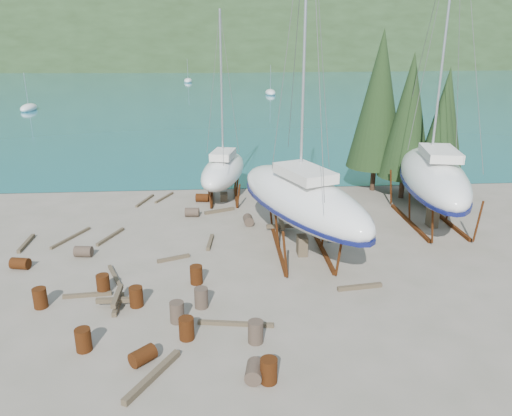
{
  "coord_description": "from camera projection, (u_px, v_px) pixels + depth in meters",
  "views": [
    {
      "loc": [
        -0.34,
        -21.11,
        10.86
      ],
      "look_at": [
        1.44,
        3.0,
        2.56
      ],
      "focal_mm": 35.0,
      "sensor_mm": 36.0,
      "label": 1
    }
  ],
  "objects": [
    {
      "name": "far_hill",
      "position": [
        218.0,
        55.0,
        325.34
      ],
      "size": [
        800.0,
        360.0,
        110.0
      ],
      "primitive_type": "ellipsoid",
      "color": "#202F17",
      "rests_on": "ground"
    },
    {
      "name": "timber_5",
      "position": [
        236.0,
        324.0,
        19.8
      ],
      "size": [
        3.03,
        0.63,
        0.16
      ],
      "primitive_type": "cube",
      "rotation": [
        0.0,
        0.0,
        1.42
      ],
      "color": "brown",
      "rests_on": "ground"
    },
    {
      "name": "timber_17",
      "position": [
        111.0,
        237.0,
        28.45
      ],
      "size": [
        1.13,
        2.47,
        0.16
      ],
      "primitive_type": "cube",
      "rotation": [
        0.0,
        0.0,
        2.76
      ],
      "color": "brown",
      "rests_on": "ground"
    },
    {
      "name": "drum_13",
      "position": [
        83.0,
        340.0,
        18.12
      ],
      "size": [
        0.58,
        0.58,
        0.88
      ],
      "primitive_type": "cylinder",
      "color": "#57290E",
      "rests_on": "ground"
    },
    {
      "name": "drum_7",
      "position": [
        269.0,
        371.0,
        16.45
      ],
      "size": [
        0.58,
        0.58,
        0.88
      ],
      "primitive_type": "cylinder",
      "color": "#57290E",
      "rests_on": "ground"
    },
    {
      "name": "drum_4",
      "position": [
        202.0,
        198.0,
        34.65
      ],
      "size": [
        0.96,
        0.7,
        0.58
      ],
      "primitive_type": "cylinder",
      "rotation": [
        1.57,
        0.0,
        1.42
      ],
      "color": "#57290E",
      "rests_on": "ground"
    },
    {
      "name": "cypress_mid_right",
      "position": [
        441.0,
        134.0,
        32.27
      ],
      "size": [
        3.06,
        3.06,
        8.5
      ],
      "color": "black",
      "rests_on": "ground"
    },
    {
      "name": "drum_17",
      "position": [
        256.0,
        332.0,
        18.61
      ],
      "size": [
        0.58,
        0.58,
        0.88
      ],
      "primitive_type": "cylinder",
      "color": "#2D2823",
      "rests_on": "ground"
    },
    {
      "name": "far_house_center",
      "position": [
        169.0,
        58.0,
        200.37
      ],
      "size": [
        6.6,
        5.6,
        5.6
      ],
      "color": "beige",
      "rests_on": "ground"
    },
    {
      "name": "timber_1",
      "position": [
        360.0,
        287.0,
        22.69
      ],
      "size": [
        2.13,
        0.48,
        0.19
      ],
      "primitive_type": "cube",
      "rotation": [
        0.0,
        0.0,
        1.71
      ],
      "color": "brown",
      "rests_on": "ground"
    },
    {
      "name": "timber_12",
      "position": [
        87.0,
        295.0,
        22.0
      ],
      "size": [
        2.1,
        0.34,
        0.17
      ],
      "primitive_type": "cube",
      "rotation": [
        0.0,
        0.0,
        1.65
      ],
      "color": "brown",
      "rests_on": "ground"
    },
    {
      "name": "timber_8",
      "position": [
        210.0,
        242.0,
        27.64
      ],
      "size": [
        0.4,
        2.02,
        0.19
      ],
      "primitive_type": "cube",
      "rotation": [
        0.0,
        0.0,
        3.04
      ],
      "color": "brown",
      "rests_on": "ground"
    },
    {
      "name": "timber_11",
      "position": [
        115.0,
        276.0,
        23.76
      ],
      "size": [
        1.07,
        2.3,
        0.15
      ],
      "primitive_type": "cube",
      "rotation": [
        0.0,
        0.0,
        0.39
      ],
      "color": "brown",
      "rests_on": "ground"
    },
    {
      "name": "timber_4",
      "position": [
        174.0,
        258.0,
        25.65
      ],
      "size": [
        1.64,
        0.81,
        0.17
      ],
      "primitive_type": "cube",
      "rotation": [
        0.0,
        0.0,
        1.96
      ],
      "color": "brown",
      "rests_on": "ground"
    },
    {
      "name": "timber_2",
      "position": [
        26.0,
        243.0,
        27.5
      ],
      "size": [
        0.22,
        2.38,
        0.19
      ],
      "primitive_type": "cube",
      "rotation": [
        0.0,
        0.0,
        0.01
      ],
      "color": "brown",
      "rests_on": "ground"
    },
    {
      "name": "far_house_right",
      "position": [
        292.0,
        58.0,
        203.84
      ],
      "size": [
        6.6,
        5.6,
        5.6
      ],
      "color": "beige",
      "rests_on": "ground"
    },
    {
      "name": "large_sailboat_far",
      "position": [
        433.0,
        177.0,
        29.81
      ],
      "size": [
        5.45,
        11.88,
        18.11
      ],
      "rotation": [
        0.0,
        0.0,
        -0.19
      ],
      "color": "silver",
      "rests_on": "ground"
    },
    {
      "name": "moored_boat_far",
      "position": [
        188.0,
        81.0,
        126.55
      ],
      "size": [
        2.0,
        5.0,
        6.05
      ],
      "color": "silver",
      "rests_on": "ground"
    },
    {
      "name": "far_house_left",
      "position": [
        67.0,
        58.0,
        197.59
      ],
      "size": [
        6.6,
        5.6,
        5.6
      ],
      "color": "beige",
      "rests_on": "ground"
    },
    {
      "name": "drum_11",
      "position": [
        248.0,
        220.0,
        30.42
      ],
      "size": [
        0.63,
        0.91,
        0.58
      ],
      "primitive_type": "cylinder",
      "rotation": [
        1.57,
        0.0,
        3.2
      ],
      "color": "#2D2823",
      "rests_on": "ground"
    },
    {
      "name": "cypress_near_right",
      "position": [
        409.0,
        116.0,
        33.77
      ],
      "size": [
        3.6,
        3.6,
        10.0
      ],
      "color": "black",
      "rests_on": "ground"
    },
    {
      "name": "timber_pile_fore",
      "position": [
        118.0,
        300.0,
        21.14
      ],
      "size": [
        1.8,
        1.8,
        0.6
      ],
      "color": "brown",
      "rests_on": "ground"
    },
    {
      "name": "timber_15",
      "position": [
        71.0,
        238.0,
        28.31
      ],
      "size": [
        1.48,
        3.02,
        0.15
      ],
      "primitive_type": "cube",
      "rotation": [
        0.0,
        0.0,
        2.71
      ],
      "color": "brown",
      "rests_on": "ground"
    },
    {
      "name": "drum_15",
      "position": [
        83.0,
        251.0,
        25.97
      ],
      "size": [
        0.95,
        0.69,
        0.58
      ],
      "primitive_type": "cylinder",
      "rotation": [
        1.57,
        0.0,
        1.44
      ],
      "color": "#2D2823",
      "rests_on": "ground"
    },
    {
      "name": "timber_9",
      "position": [
        145.0,
        201.0,
        34.73
      ],
      "size": [
        0.95,
        2.57,
        0.15
      ],
      "primitive_type": "cube",
      "rotation": [
        0.0,
        0.0,
        2.83
      ],
      "color": "brown",
      "rests_on": "ground"
    },
    {
      "name": "timber_0",
      "position": [
        164.0,
        198.0,
        35.42
      ],
      "size": [
        1.13,
        2.29,
        0.14
      ],
      "primitive_type": "cube",
      "rotation": [
        0.0,
        0.0,
        2.72
      ],
      "color": "brown",
      "rests_on": "ground"
    },
    {
      "name": "bay_water",
      "position": [
        218.0,
        55.0,
        320.63
      ],
      "size": [
        700.0,
        700.0,
        0.0
      ],
      "primitive_type": "plane",
      "color": "#176277",
      "rests_on": "ground"
    },
    {
      "name": "cypress_back_left",
      "position": [
        379.0,
        100.0,
        35.27
      ],
      "size": [
        4.14,
        4.14,
        11.5
      ],
      "color": "black",
      "rests_on": "ground"
    },
    {
      "name": "moored_boat_mid",
      "position": [
        270.0,
        93.0,
        99.5
      ],
      "size": [
        2.0,
        5.0,
        6.05
      ],
      "color": "silver",
      "rests_on": "ground"
    },
    {
      "name": "drum_5",
      "position": [
        201.0,
        298.0,
        21.04
      ],
      "size": [
        0.58,
        0.58,
        0.88
      ],
      "primitive_type": "cylinder",
      "color": "#2D2823",
      "rests_on": "ground"
    },
    {
      "name": "drum_16",
      "position": [
        177.0,
        312.0,
        19.95
      ],
      "size": [
        0.58,
        0.58,
        0.88
      ],
      "primitive_type": "cylinder",
      "color": "#2D2823",
      "rests_on": "ground"
    },
    {
      "name": "moored_boat_left",
      "position": [
        29.0,
        108.0,
        77.85
      ],
      "size": [
        2.0,
        5.0,
        6.05
      ],
      "color": "silver",
      "rests_on": "ground"
    },
    {
      "name": "drum_8",
      "position": [
        103.0,
        284.0,
        22.22
      ],
      "size": [
        0.58,
        0.58,
        0.88
      ],
      "primitive_type": "cylinder",
      "color": "#57290E",
      "rests_on": "ground"
    },
    {
      "name": "drum_9",
      "position": [
        192.0,
        212.0,
        31.79
      ],
      "size": [
        0.93,
        0.66,
        0.58
      ],
      "primitive_type": "cylinder",
      "rotation": [
        1.57,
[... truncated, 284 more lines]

